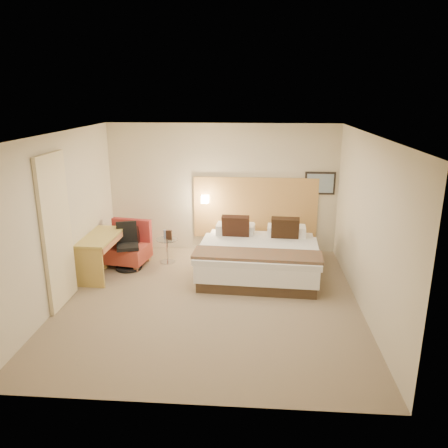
# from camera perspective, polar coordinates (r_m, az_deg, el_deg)

# --- Properties ---
(floor) EXTENTS (4.80, 5.00, 0.02)m
(floor) POSITION_cam_1_polar(r_m,az_deg,el_deg) (7.30, -1.77, -10.06)
(floor) COLOR #796852
(floor) RESTS_ON ground
(ceiling) EXTENTS (4.80, 5.00, 0.02)m
(ceiling) POSITION_cam_1_polar(r_m,az_deg,el_deg) (6.54, -1.98, 11.74)
(ceiling) COLOR white
(ceiling) RESTS_ON floor
(wall_back) EXTENTS (4.80, 0.02, 2.70)m
(wall_back) POSITION_cam_1_polar(r_m,az_deg,el_deg) (9.22, -0.22, 4.66)
(wall_back) COLOR beige
(wall_back) RESTS_ON floor
(wall_front) EXTENTS (4.80, 0.02, 2.70)m
(wall_front) POSITION_cam_1_polar(r_m,az_deg,el_deg) (4.47, -5.30, -8.93)
(wall_front) COLOR beige
(wall_front) RESTS_ON floor
(wall_left) EXTENTS (0.02, 5.00, 2.70)m
(wall_left) POSITION_cam_1_polar(r_m,az_deg,el_deg) (7.44, -20.66, 0.61)
(wall_left) COLOR beige
(wall_left) RESTS_ON floor
(wall_right) EXTENTS (0.02, 5.00, 2.70)m
(wall_right) POSITION_cam_1_polar(r_m,az_deg,el_deg) (6.97, 18.25, -0.20)
(wall_right) COLOR beige
(wall_right) RESTS_ON floor
(headboard_panel) EXTENTS (2.60, 0.04, 1.30)m
(headboard_panel) POSITION_cam_1_polar(r_m,az_deg,el_deg) (9.24, 4.10, 2.10)
(headboard_panel) COLOR tan
(headboard_panel) RESTS_ON wall_back
(art_frame) EXTENTS (0.62, 0.03, 0.47)m
(art_frame) POSITION_cam_1_polar(r_m,az_deg,el_deg) (9.22, 12.43, 5.23)
(art_frame) COLOR black
(art_frame) RESTS_ON wall_back
(art_canvas) EXTENTS (0.54, 0.01, 0.39)m
(art_canvas) POSITION_cam_1_polar(r_m,az_deg,el_deg) (9.21, 12.44, 5.20)
(art_canvas) COLOR #778FA5
(art_canvas) RESTS_ON wall_back
(lamp_arm) EXTENTS (0.02, 0.12, 0.02)m
(lamp_arm) POSITION_cam_1_polar(r_m,az_deg,el_deg) (9.21, -2.44, 3.36)
(lamp_arm) COLOR silver
(lamp_arm) RESTS_ON wall_back
(lamp_shade) EXTENTS (0.15, 0.15, 0.15)m
(lamp_shade) POSITION_cam_1_polar(r_m,az_deg,el_deg) (9.15, -2.48, 3.27)
(lamp_shade) COLOR #FFEDC6
(lamp_shade) RESTS_ON wall_back
(curtain) EXTENTS (0.06, 0.90, 2.42)m
(curtain) POSITION_cam_1_polar(r_m,az_deg,el_deg) (7.24, -21.00, -0.94)
(curtain) COLOR beige
(curtain) RESTS_ON wall_left
(bottle_a) EXTENTS (0.06, 0.06, 0.18)m
(bottle_a) POSITION_cam_1_polar(r_m,az_deg,el_deg) (8.78, -7.74, -1.33)
(bottle_a) COLOR #8194C7
(bottle_a) RESTS_ON side_table
(menu_folder) EXTENTS (0.12, 0.07, 0.19)m
(menu_folder) POSITION_cam_1_polar(r_m,az_deg,el_deg) (8.70, -7.20, -1.43)
(menu_folder) COLOR #341F15
(menu_folder) RESTS_ON side_table
(bed) EXTENTS (2.25, 2.21, 1.05)m
(bed) POSITION_cam_1_polar(r_m,az_deg,el_deg) (8.25, 4.58, -4.17)
(bed) COLOR #3F2E1F
(bed) RESTS_ON floor
(lounge_chair) EXTENTS (0.92, 0.84, 0.86)m
(lounge_chair) POSITION_cam_1_polar(r_m,az_deg,el_deg) (8.89, -12.45, -2.96)
(lounge_chair) COLOR tan
(lounge_chair) RESTS_ON floor
(side_table) EXTENTS (0.52, 0.52, 0.49)m
(side_table) POSITION_cam_1_polar(r_m,az_deg,el_deg) (8.83, -7.41, -3.30)
(side_table) COLOR silver
(side_table) RESTS_ON floor
(desk) EXTENTS (0.61, 1.25, 0.77)m
(desk) POSITION_cam_1_polar(r_m,az_deg,el_deg) (8.37, -15.67, -2.52)
(desk) COLOR #B59E47
(desk) RESTS_ON floor
(desk_chair) EXTENTS (0.64, 0.64, 0.90)m
(desk_chair) POSITION_cam_1_polar(r_m,az_deg,el_deg) (8.64, -12.44, -3.34)
(desk_chair) COLOR black
(desk_chair) RESTS_ON floor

